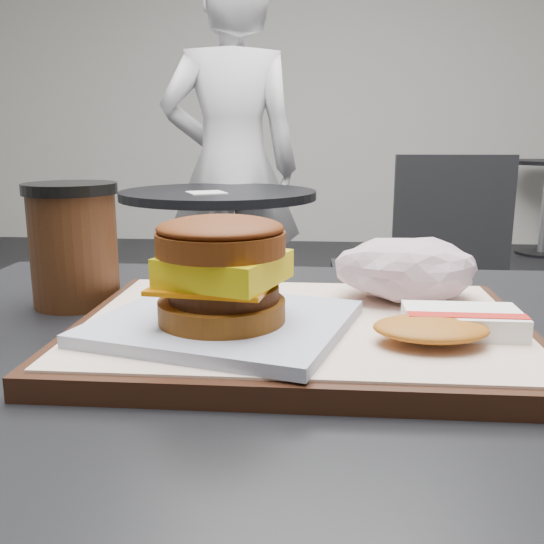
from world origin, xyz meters
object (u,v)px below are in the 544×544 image
(customer_table, at_px, (293,530))
(neighbor_chair, at_px, (414,263))
(hash_brown, at_px, (449,324))
(crumpled_wrapper, at_px, (406,269))
(patron, at_px, (232,169))
(breakfast_sandwich, at_px, (222,283))
(serving_tray, at_px, (301,330))
(coffee_cup, at_px, (73,240))
(neighbor_table, at_px, (219,246))

(customer_table, xyz_separation_m, neighbor_chair, (0.34, 1.60, -0.07))
(hash_brown, distance_m, crumpled_wrapper, 0.12)
(patron, bearing_deg, neighbor_chair, 134.23)
(customer_table, bearing_deg, hash_brown, -18.77)
(customer_table, distance_m, hash_brown, 0.25)
(customer_table, height_order, neighbor_chair, neighbor_chair)
(customer_table, height_order, breakfast_sandwich, breakfast_sandwich)
(hash_brown, bearing_deg, serving_tray, 161.52)
(customer_table, relative_size, serving_tray, 2.11)
(coffee_cup, bearing_deg, crumpled_wrapper, -4.22)
(serving_tray, relative_size, patron, 0.24)
(customer_table, relative_size, patron, 0.50)
(coffee_cup, distance_m, patron, 1.98)
(breakfast_sandwich, relative_size, patron, 0.14)
(hash_brown, relative_size, neighbor_chair, 0.14)
(coffee_cup, bearing_deg, patron, 93.79)
(hash_brown, distance_m, patron, 2.17)
(patron, bearing_deg, neighbor_table, 80.20)
(hash_brown, bearing_deg, coffee_cup, 158.76)
(breakfast_sandwich, bearing_deg, hash_brown, -0.09)
(crumpled_wrapper, xyz_separation_m, coffee_cup, (-0.33, 0.02, 0.02))
(customer_table, height_order, coffee_cup, coffee_cup)
(serving_tray, xyz_separation_m, hash_brown, (0.11, -0.04, 0.02))
(customer_table, height_order, patron, patron)
(crumpled_wrapper, distance_m, patron, 2.06)
(crumpled_wrapper, relative_size, patron, 0.08)
(crumpled_wrapper, relative_size, neighbor_chair, 0.15)
(neighbor_table, xyz_separation_m, patron, (-0.01, 0.42, 0.25))
(customer_table, xyz_separation_m, neighbor_table, (-0.35, 1.65, -0.03))
(breakfast_sandwich, bearing_deg, coffee_cup, 142.27)
(hash_brown, relative_size, neighbor_table, 0.16)
(serving_tray, distance_m, coffee_cup, 0.26)
(coffee_cup, bearing_deg, neighbor_table, 94.34)
(neighbor_chair, distance_m, patron, 0.90)
(crumpled_wrapper, height_order, neighbor_chair, neighbor_chair)
(breakfast_sandwich, xyz_separation_m, patron, (-0.31, 2.11, -0.03))
(customer_table, distance_m, breakfast_sandwich, 0.25)
(hash_brown, bearing_deg, neighbor_chair, 82.27)
(breakfast_sandwich, bearing_deg, customer_table, 36.06)
(customer_table, relative_size, breakfast_sandwich, 3.51)
(crumpled_wrapper, bearing_deg, coffee_cup, 175.78)
(customer_table, distance_m, patron, 2.12)
(crumpled_wrapper, bearing_deg, breakfast_sandwich, -144.53)
(breakfast_sandwich, xyz_separation_m, crumpled_wrapper, (0.16, 0.11, -0.01))
(neighbor_chair, bearing_deg, breakfast_sandwich, -103.67)
(customer_table, distance_m, neighbor_chair, 1.63)
(hash_brown, relative_size, crumpled_wrapper, 0.90)
(neighbor_chair, bearing_deg, serving_tray, -101.91)
(serving_tray, relative_size, neighbor_table, 0.51)
(breakfast_sandwich, distance_m, patron, 2.14)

